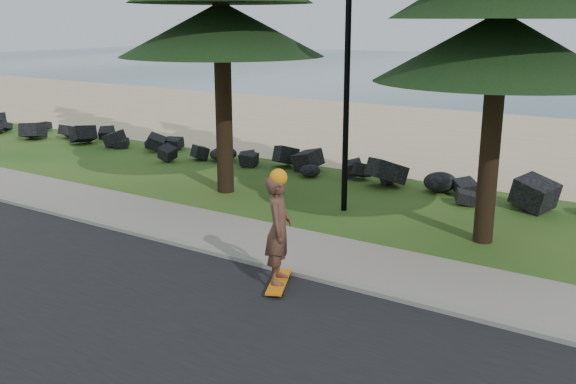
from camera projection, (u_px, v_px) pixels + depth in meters
name	position (u px, v px, depth m)	size (l,w,h in m)	color
ground	(268.00, 248.00, 12.98)	(160.00, 160.00, 0.00)	#234F18
road	(91.00, 336.00, 9.35)	(160.00, 7.00, 0.02)	black
kerb	(241.00, 259.00, 12.24)	(160.00, 0.20, 0.10)	gray
sidewalk	(274.00, 243.00, 13.13)	(160.00, 2.00, 0.08)	gray
beach_sand	(485.00, 140.00, 24.67)	(160.00, 15.00, 0.01)	beige
seawall_boulders	(386.00, 189.00, 17.49)	(60.00, 2.40, 1.10)	black
lamp_post	(348.00, 35.00, 14.49)	(0.25, 0.14, 8.14)	black
skateboarder	(279.00, 230.00, 10.79)	(0.71, 1.13, 2.08)	orange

